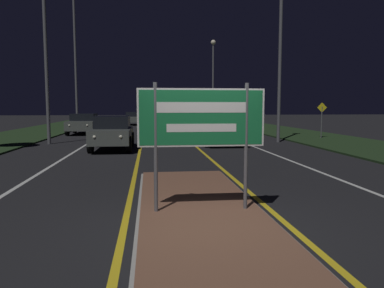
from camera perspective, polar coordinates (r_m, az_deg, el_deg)
ground_plane at (r=6.45m, az=2.13°, el=-12.18°), size 160.00×160.00×0.00m
median_island at (r=6.97m, az=1.43°, el=-10.45°), size 2.35×8.24×0.10m
verge_left at (r=27.51m, az=-24.67°, el=1.18°), size 5.00×100.00×0.08m
verge_right at (r=28.15m, az=15.24°, el=1.60°), size 5.00×100.00×0.08m
centre_line_yellow_left at (r=31.14m, az=-7.33°, el=2.07°), size 0.12×70.00×0.01m
centre_line_yellow_right at (r=31.22m, az=-2.31°, el=2.12°), size 0.12×70.00×0.01m
lane_line_white_left at (r=31.30m, az=-12.53°, el=2.00°), size 0.12×70.00×0.01m
lane_line_white_right at (r=31.55m, az=2.83°, el=2.16°), size 0.12×70.00×0.01m
edge_line_white_left at (r=31.76m, az=-17.92°, el=1.91°), size 0.10×70.00×0.01m
edge_line_white_right at (r=32.18m, az=8.12°, el=2.18°), size 0.10×70.00×0.01m
highway_sign at (r=6.70m, az=1.47°, el=3.35°), size 2.29×0.07×2.31m
streetlight_left_near at (r=21.64m, az=-21.60°, el=18.38°), size 0.50×0.50×11.23m
streetlight_left_far at (r=31.30m, az=-17.40°, el=13.95°), size 0.46×0.46×11.15m
streetlight_right_near at (r=21.72m, az=13.38°, el=17.55°), size 0.59×0.59×9.55m
streetlight_right_far at (r=41.95m, az=3.23°, el=11.23°), size 0.54×0.54×9.20m
car_receding_0 at (r=19.46m, az=4.33°, el=2.27°), size 2.00×4.12×1.53m
car_receding_1 at (r=30.47m, az=6.81°, el=3.42°), size 1.98×4.14×1.42m
car_receding_2 at (r=39.53m, az=3.46°, el=4.01°), size 1.94×4.61×1.50m
car_receding_3 at (r=51.03m, az=-2.76°, el=4.40°), size 1.96×4.51×1.44m
car_approaching_0 at (r=17.66m, az=-12.00°, el=1.81°), size 1.84×4.20×1.54m
car_approaching_1 at (r=28.03m, az=-16.16°, el=3.06°), size 2.00×4.28×1.47m
car_approaching_2 at (r=40.52m, az=-8.85°, el=3.95°), size 1.95×4.37×1.38m
warning_sign at (r=23.84m, az=19.16°, el=3.97°), size 0.60×0.06×2.13m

